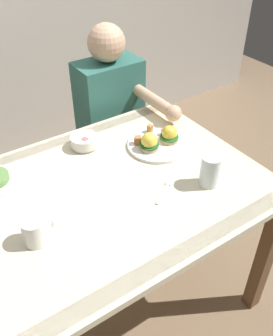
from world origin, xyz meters
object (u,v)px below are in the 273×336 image
(fruit_bowl, at_px, (84,142))
(coffee_mug, at_px, (35,230))
(dining_table, at_px, (110,208))
(water_glass_near, at_px, (210,172))
(diner_person, at_px, (113,115))
(eggs_benedict_plate, at_px, (158,142))
(fork, at_px, (165,190))

(fruit_bowl, xyz_separation_m, coffee_mug, (-0.38, -0.40, 0.02))
(dining_table, height_order, water_glass_near, water_glass_near)
(fruit_bowl, xyz_separation_m, diner_person, (0.33, 0.30, -0.12))
(fruit_bowl, bearing_deg, dining_table, -100.18)
(dining_table, distance_m, eggs_benedict_plate, 0.37)
(fork, bearing_deg, eggs_benedict_plate, 58.56)
(coffee_mug, distance_m, water_glass_near, 0.67)
(eggs_benedict_plate, bearing_deg, dining_table, -160.23)
(dining_table, bearing_deg, fork, -37.67)
(dining_table, height_order, fork, fork)
(coffee_mug, bearing_deg, water_glass_near, -8.57)
(coffee_mug, relative_size, diner_person, 0.10)
(fork, height_order, diner_person, diner_person)
(dining_table, relative_size, eggs_benedict_plate, 4.44)
(eggs_benedict_plate, relative_size, fork, 1.92)
(diner_person, bearing_deg, fork, -106.06)
(eggs_benedict_plate, xyz_separation_m, fruit_bowl, (-0.27, 0.18, 0.00))
(fruit_bowl, distance_m, water_glass_near, 0.57)
(dining_table, xyz_separation_m, diner_person, (0.38, 0.60, 0.02))
(eggs_benedict_plate, height_order, diner_person, diner_person)
(fruit_bowl, height_order, coffee_mug, coffee_mug)
(fruit_bowl, height_order, water_glass_near, water_glass_near)
(coffee_mug, bearing_deg, diner_person, 44.40)
(water_glass_near, bearing_deg, eggs_benedict_plate, 91.89)
(coffee_mug, relative_size, water_glass_near, 0.86)
(coffee_mug, bearing_deg, fork, -3.93)
(dining_table, distance_m, water_glass_near, 0.42)
(fruit_bowl, xyz_separation_m, water_glass_near, (0.28, -0.50, 0.03))
(fruit_bowl, bearing_deg, coffee_mug, -134.20)
(eggs_benedict_plate, distance_m, water_glass_near, 0.32)
(eggs_benedict_plate, height_order, fork, eggs_benedict_plate)
(eggs_benedict_plate, distance_m, fruit_bowl, 0.33)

